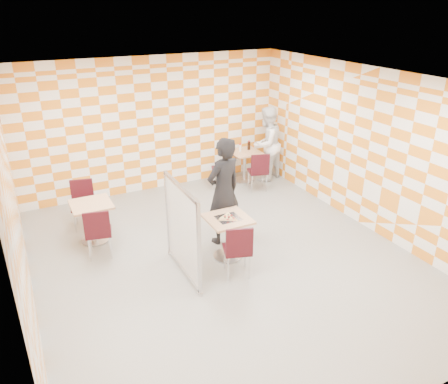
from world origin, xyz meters
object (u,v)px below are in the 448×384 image
at_px(chair_second_side, 225,165).
at_px(chair_main_front, 238,247).
at_px(chair_empty_near, 98,230).
at_px(partition, 182,230).
at_px(second_table, 244,161).
at_px(man_dark, 224,191).
at_px(soda_bottle, 249,146).
at_px(man_white, 266,144).
at_px(sport_bottle, 240,148).
at_px(empty_table, 93,216).
at_px(chair_empty_far, 83,200).
at_px(main_table, 228,231).
at_px(chair_second_front, 259,169).

bearing_deg(chair_second_side, chair_main_front, -113.54).
relative_size(chair_empty_near, partition, 0.60).
height_order(second_table, man_dark, man_dark).
bearing_deg(soda_bottle, chair_main_front, -121.84).
bearing_deg(second_table, chair_main_front, -120.51).
distance_m(second_table, man_white, 0.67).
bearing_deg(sport_bottle, empty_table, -159.90).
bearing_deg(chair_main_front, empty_table, 129.10).
xyz_separation_m(chair_second_side, soda_bottle, (0.76, 0.22, 0.31)).
xyz_separation_m(chair_empty_far, sport_bottle, (3.80, 0.69, 0.29)).
relative_size(chair_empty_near, soda_bottle, 4.02).
bearing_deg(chair_second_side, second_table, 13.23).
height_order(main_table, man_dark, man_dark).
distance_m(chair_empty_far, partition, 2.66).
distance_m(chair_main_front, sport_bottle, 4.09).
height_order(chair_empty_far, man_dark, man_dark).
height_order(chair_empty_far, soda_bottle, soda_bottle).
xyz_separation_m(chair_second_front, soda_bottle, (0.18, 0.78, 0.31)).
height_order(chair_second_side, partition, partition).
height_order(second_table, partition, partition).
height_order(chair_main_front, man_dark, man_dark).
bearing_deg(main_table, chair_main_front, -102.06).
bearing_deg(chair_second_front, empty_table, -170.93).
bearing_deg(chair_empty_far, second_table, 9.14).
xyz_separation_m(main_table, man_white, (2.46, 2.77, 0.39)).
height_order(chair_second_side, man_dark, man_dark).
bearing_deg(empty_table, second_table, 18.84).
relative_size(chair_second_side, sport_bottle, 4.62).
relative_size(empty_table, sport_bottle, 3.75).
relative_size(chair_main_front, partition, 0.60).
bearing_deg(partition, chair_empty_far, 114.55).
relative_size(second_table, chair_main_front, 0.81).
distance_m(chair_second_front, chair_empty_near, 4.07).
xyz_separation_m(second_table, soda_bottle, (0.16, 0.08, 0.34)).
distance_m(chair_empty_near, sport_bottle, 4.31).
distance_m(second_table, chair_main_front, 4.07).
bearing_deg(man_white, sport_bottle, -39.19).
height_order(sport_bottle, soda_bottle, soda_bottle).
bearing_deg(empty_table, main_table, -39.63).
bearing_deg(partition, chair_empty_near, 135.65).
distance_m(empty_table, partition, 2.04).
xyz_separation_m(partition, sport_bottle, (2.70, 3.10, 0.05)).
distance_m(main_table, chair_empty_far, 3.00).
bearing_deg(chair_main_front, chair_empty_near, 139.71).
relative_size(main_table, man_dark, 0.38).
distance_m(chair_second_side, man_dark, 2.53).
relative_size(sport_bottle, soda_bottle, 0.87).
bearing_deg(chair_second_front, chair_empty_near, -161.91).
relative_size(second_table, soda_bottle, 3.26).
relative_size(second_table, chair_second_front, 0.81).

